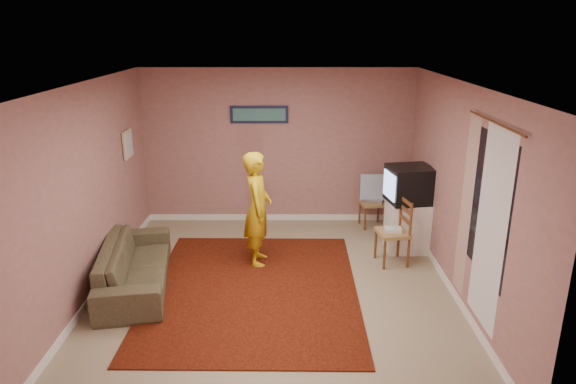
{
  "coord_description": "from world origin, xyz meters",
  "views": [
    {
      "loc": [
        0.17,
        -5.89,
        3.21
      ],
      "look_at": [
        0.17,
        0.6,
        1.12
      ],
      "focal_mm": 32.0,
      "sensor_mm": 36.0,
      "label": 1
    }
  ],
  "objects_px": {
    "chair_a": "(373,197)",
    "person": "(258,209)",
    "sofa": "(135,265)",
    "crt_tv": "(409,184)",
    "tv_cabinet": "(407,226)",
    "chair_b": "(393,225)"
  },
  "relations": [
    {
      "from": "chair_a",
      "to": "person",
      "type": "distance_m",
      "value": 2.32
    },
    {
      "from": "person",
      "to": "sofa",
      "type": "bearing_deg",
      "value": 114.54
    },
    {
      "from": "crt_tv",
      "to": "chair_a",
      "type": "distance_m",
      "value": 1.12
    },
    {
      "from": "tv_cabinet",
      "to": "sofa",
      "type": "height_order",
      "value": "tv_cabinet"
    },
    {
      "from": "crt_tv",
      "to": "sofa",
      "type": "distance_m",
      "value": 3.99
    },
    {
      "from": "tv_cabinet",
      "to": "person",
      "type": "height_order",
      "value": "person"
    },
    {
      "from": "chair_b",
      "to": "person",
      "type": "height_order",
      "value": "person"
    },
    {
      "from": "tv_cabinet",
      "to": "chair_a",
      "type": "xyz_separation_m",
      "value": [
        -0.37,
        0.93,
        0.14
      ]
    },
    {
      "from": "tv_cabinet",
      "to": "person",
      "type": "bearing_deg",
      "value": -168.11
    },
    {
      "from": "crt_tv",
      "to": "person",
      "type": "relative_size",
      "value": 0.43
    },
    {
      "from": "crt_tv",
      "to": "sofa",
      "type": "xyz_separation_m",
      "value": [
        -3.74,
        -1.16,
        -0.73
      ]
    },
    {
      "from": "tv_cabinet",
      "to": "person",
      "type": "relative_size",
      "value": 0.47
    },
    {
      "from": "sofa",
      "to": "crt_tv",
      "type": "bearing_deg",
      "value": -82.5
    },
    {
      "from": "person",
      "to": "tv_cabinet",
      "type": "bearing_deg",
      "value": -77.86
    },
    {
      "from": "tv_cabinet",
      "to": "sofa",
      "type": "bearing_deg",
      "value": -162.77
    },
    {
      "from": "crt_tv",
      "to": "chair_b",
      "type": "relative_size",
      "value": 1.36
    },
    {
      "from": "tv_cabinet",
      "to": "person",
      "type": "distance_m",
      "value": 2.29
    },
    {
      "from": "tv_cabinet",
      "to": "chair_b",
      "type": "xyz_separation_m",
      "value": [
        -0.31,
        -0.48,
        0.2
      ]
    },
    {
      "from": "tv_cabinet",
      "to": "chair_a",
      "type": "bearing_deg",
      "value": 111.72
    },
    {
      "from": "chair_a",
      "to": "sofa",
      "type": "bearing_deg",
      "value": -157.39
    },
    {
      "from": "sofa",
      "to": "person",
      "type": "relative_size",
      "value": 1.24
    },
    {
      "from": "sofa",
      "to": "chair_a",
      "type": "bearing_deg",
      "value": -67.96
    }
  ]
}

